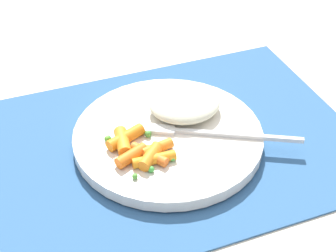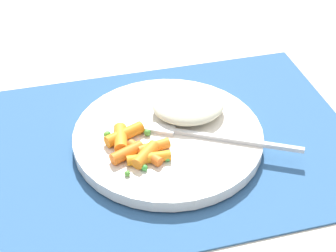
# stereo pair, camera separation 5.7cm
# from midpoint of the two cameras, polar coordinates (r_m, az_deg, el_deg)

# --- Properties ---
(ground_plane) EXTENTS (2.40, 2.40, 0.00)m
(ground_plane) POSITION_cam_midpoint_polar(r_m,az_deg,el_deg) (0.68, -2.40, -2.19)
(ground_plane) COLOR beige
(placemat) EXTENTS (0.51, 0.36, 0.01)m
(placemat) POSITION_cam_midpoint_polar(r_m,az_deg,el_deg) (0.68, -2.41, -2.00)
(placemat) COLOR #2D5684
(placemat) RESTS_ON ground_plane
(plate) EXTENTS (0.25, 0.25, 0.02)m
(plate) POSITION_cam_midpoint_polar(r_m,az_deg,el_deg) (0.67, -2.43, -1.29)
(plate) COLOR silver
(plate) RESTS_ON placemat
(rice_mound) EXTENTS (0.10, 0.09, 0.03)m
(rice_mound) POSITION_cam_midpoint_polar(r_m,az_deg,el_deg) (0.69, -0.48, 2.56)
(rice_mound) COLOR beige
(rice_mound) RESTS_ON plate
(carrot_portion) EXTENTS (0.08, 0.08, 0.02)m
(carrot_portion) POSITION_cam_midpoint_polar(r_m,az_deg,el_deg) (0.63, -5.86, -2.72)
(carrot_portion) COLOR orange
(carrot_portion) RESTS_ON plate
(pea_scatter) EXTENTS (0.08, 0.09, 0.01)m
(pea_scatter) POSITION_cam_midpoint_polar(r_m,az_deg,el_deg) (0.64, -5.84, -2.64)
(pea_scatter) COLOR green
(pea_scatter) RESTS_ON plate
(fork) EXTENTS (0.19, 0.11, 0.01)m
(fork) POSITION_cam_midpoint_polar(r_m,az_deg,el_deg) (0.66, 1.69, -0.87)
(fork) COLOR silver
(fork) RESTS_ON plate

